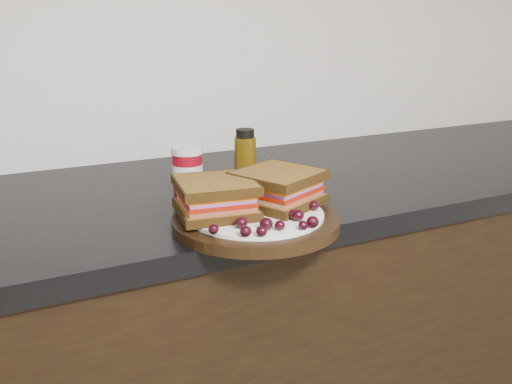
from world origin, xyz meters
TOP-DOWN VIEW (x-y plane):
  - countertop at (0.00, 1.70)m, footprint 3.98×0.60m
  - plate at (0.26, 1.46)m, footprint 0.28×0.28m
  - sandwich_left at (0.20, 1.48)m, footprint 0.14×0.14m
  - sandwich_right at (0.31, 1.48)m, footprint 0.17×0.17m
  - grape_0 at (0.16, 1.40)m, footprint 0.02×0.02m
  - grape_1 at (0.20, 1.40)m, footprint 0.02×0.02m
  - grape_2 at (0.19, 1.37)m, footprint 0.02×0.02m
  - grape_3 at (0.22, 1.36)m, footprint 0.02×0.02m
  - grape_4 at (0.23, 1.38)m, footprint 0.02×0.02m
  - grape_5 at (0.25, 1.37)m, footprint 0.02×0.02m
  - grape_6 at (0.29, 1.35)m, footprint 0.02×0.02m
  - grape_7 at (0.30, 1.36)m, footprint 0.02×0.02m
  - grape_8 at (0.30, 1.39)m, footprint 0.02×0.02m
  - grape_9 at (0.30, 1.40)m, footprint 0.02×0.02m
  - grape_10 at (0.35, 1.42)m, footprint 0.02×0.02m
  - grape_11 at (0.33, 1.44)m, footprint 0.02×0.02m
  - grape_12 at (0.34, 1.46)m, footprint 0.02×0.02m
  - grape_13 at (0.34, 1.48)m, footprint 0.02×0.02m
  - grape_14 at (0.32, 1.51)m, footprint 0.02×0.02m
  - grape_15 at (0.22, 1.50)m, footprint 0.02×0.02m
  - grape_16 at (0.19, 1.50)m, footprint 0.02×0.02m
  - grape_17 at (0.18, 1.48)m, footprint 0.02×0.02m
  - grape_18 at (0.17, 1.45)m, footprint 0.02×0.02m
  - grape_19 at (0.17, 1.45)m, footprint 0.02×0.02m
  - grape_20 at (0.21, 1.47)m, footprint 0.02×0.02m
  - grape_21 at (0.19, 1.46)m, footprint 0.02×0.02m
  - grape_22 at (0.18, 1.46)m, footprint 0.02×0.02m
  - condiment_jar at (0.22, 1.70)m, footprint 0.07×0.07m
  - oil_bottle at (0.34, 1.67)m, footprint 0.05×0.05m

SIDE VIEW (x-z plane):
  - countertop at x=0.00m, z-range 0.86..0.90m
  - plate at x=0.26m, z-range 0.90..0.92m
  - grape_21 at x=0.19m, z-range 0.92..0.94m
  - grape_6 at x=0.29m, z-range 0.92..0.94m
  - grape_20 at x=0.21m, z-range 0.92..0.94m
  - grape_16 at x=0.19m, z-range 0.92..0.94m
  - grape_5 at x=0.25m, z-range 0.92..0.94m
  - grape_0 at x=0.16m, z-range 0.92..0.94m
  - grape_3 at x=0.22m, z-range 0.92..0.94m
  - grape_14 at x=0.32m, z-range 0.92..0.94m
  - grape_22 at x=0.18m, z-range 0.92..0.94m
  - grape_2 at x=0.19m, z-range 0.92..0.94m
  - grape_10 at x=0.35m, z-range 0.92..0.94m
  - grape_9 at x=0.30m, z-range 0.92..0.94m
  - grape_17 at x=0.18m, z-range 0.92..0.94m
  - grape_18 at x=0.17m, z-range 0.92..0.94m
  - grape_11 at x=0.33m, z-range 0.92..0.94m
  - grape_13 at x=0.34m, z-range 0.92..0.94m
  - grape_1 at x=0.20m, z-range 0.92..0.94m
  - grape_7 at x=0.30m, z-range 0.92..0.94m
  - grape_15 at x=0.22m, z-range 0.92..0.94m
  - grape_8 at x=0.30m, z-range 0.92..0.94m
  - grape_12 at x=0.34m, z-range 0.92..0.94m
  - grape_19 at x=0.17m, z-range 0.92..0.94m
  - grape_4 at x=0.23m, z-range 0.92..0.94m
  - condiment_jar at x=0.22m, z-range 0.90..0.99m
  - sandwich_left at x=0.20m, z-range 0.92..0.98m
  - sandwich_right at x=0.31m, z-range 0.92..0.98m
  - oil_bottle at x=0.34m, z-range 0.90..1.02m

